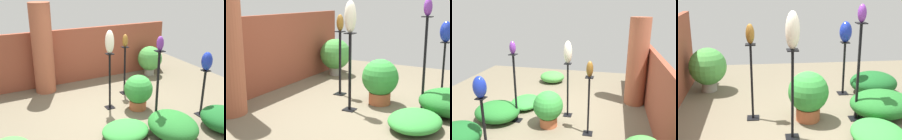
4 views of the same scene
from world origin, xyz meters
The scene contains 16 objects.
ground_plane centered at (0.00, 0.00, 0.00)m, with size 8.00×8.00×0.00m, color #6B604C.
brick_wall_back centered at (0.00, 2.21, 0.78)m, with size 5.60×0.12×1.56m, color brown.
brick_pillar centered at (-1.14, 1.88, 1.17)m, with size 0.53×0.53×2.34m, color #9E5138.
pedestal_cobalt centered at (1.65, -0.96, 0.48)m, with size 0.20×0.20×1.06m.
pedestal_ivory centered at (-0.02, 0.24, 0.61)m, with size 0.20×0.20×1.33m.
pedestal_violet centered at (0.49, -0.87, 0.74)m, with size 0.20×0.20×1.60m.
pedestal_bronze centered at (0.69, 0.82, 0.58)m, with size 0.20×0.20×1.26m.
art_vase_cobalt centered at (1.65, -0.96, 1.26)m, with size 0.22×0.24×0.40m, color #192D9E.
art_vase_ivory centered at (-0.02, 0.24, 1.59)m, with size 0.20×0.19×0.52m, color beige.
art_vase_violet centered at (0.49, -0.87, 1.74)m, with size 0.14×0.14×0.28m, color #6B2D8C.
art_vase_bronze centered at (0.69, 0.82, 1.42)m, with size 0.14×0.14×0.32m, color brown.
potted_plant_front_left centered at (2.08, 1.73, 0.51)m, with size 0.75×0.75×0.90m.
potted_plant_mid_left centered at (0.55, -0.08, 0.45)m, with size 0.66×0.66×0.82m.
foliage_bed_east centered at (0.57, -1.33, 0.22)m, with size 0.91×1.05×0.44m, color #236B28.
foliage_bed_west centered at (1.64, -1.58, 0.22)m, with size 0.84×0.93×0.43m, color #195923.
foliage_bed_rear centered at (-0.27, -0.96, 0.13)m, with size 0.93×0.77×0.25m, color #338C38.
Camera 1 is at (-2.42, -4.75, 2.90)m, focal length 42.00 mm.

